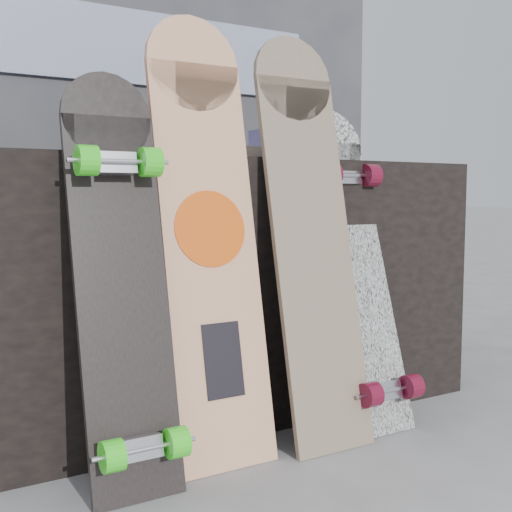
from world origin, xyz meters
TOP-DOWN VIEW (x-y plane):
  - ground at (0.00, 0.00)m, footprint 60.00×60.00m
  - vendor_table at (0.00, 0.50)m, footprint 1.60×0.60m
  - booth at (0.00, 1.35)m, footprint 2.40×0.22m
  - merch_box_purple at (-0.30, 0.56)m, footprint 0.18×0.12m
  - merch_box_small at (0.26, 0.58)m, footprint 0.14×0.14m
  - merch_box_flat at (0.15, 0.61)m, footprint 0.22×0.10m
  - longboard_geisha at (-0.21, 0.16)m, footprint 0.27×0.26m
  - longboard_celtic at (0.09, 0.12)m, footprint 0.25×0.27m
  - longboard_cascadia at (0.28, 0.16)m, footprint 0.22×0.37m
  - skateboard_dark at (-0.47, 0.09)m, footprint 0.22×0.29m

SIDE VIEW (x-z plane):
  - ground at x=0.00m, z-range 0.00..0.00m
  - vendor_table at x=0.00m, z-range 0.00..0.80m
  - longboard_cascadia at x=0.28m, z-range 0.01..0.98m
  - skateboard_dark at x=-0.47m, z-range 0.01..1.01m
  - longboard_celtic at x=0.09m, z-range 0.04..1.19m
  - longboard_geisha at x=-0.21m, z-range 0.03..1.21m
  - merch_box_flat at x=0.15m, z-range 0.80..0.86m
  - merch_box_purple at x=-0.30m, z-range 0.80..0.90m
  - merch_box_small at x=0.26m, z-range 0.80..0.92m
  - booth at x=0.00m, z-range 0.00..2.20m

